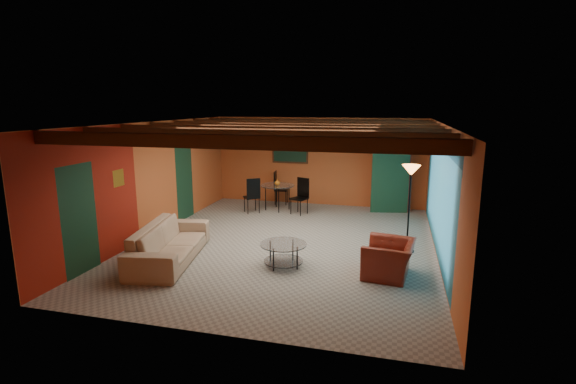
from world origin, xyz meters
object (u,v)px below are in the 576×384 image
(armoire, at_px, (390,181))
(floor_lamp, at_px, (409,209))
(dining_table, at_px, (277,193))
(vase, at_px, (277,172))
(armchair, at_px, (389,259))
(sofa, at_px, (170,243))
(potted_plant, at_px, (392,142))
(coffee_table, at_px, (283,255))

(armoire, bearing_deg, floor_lamp, -94.29)
(dining_table, bearing_deg, floor_lamp, -37.43)
(floor_lamp, distance_m, vase, 4.64)
(armchair, relative_size, vase, 5.75)
(floor_lamp, bearing_deg, armchair, -103.69)
(floor_lamp, bearing_deg, sofa, -159.68)
(dining_table, xyz_separation_m, potted_plant, (3.23, 0.76, 1.50))
(floor_lamp, height_order, vase, floor_lamp)
(armoire, relative_size, potted_plant, 3.88)
(sofa, relative_size, armchair, 2.53)
(floor_lamp, relative_size, vase, 10.84)
(potted_plant, bearing_deg, floor_lamp, -82.83)
(floor_lamp, xyz_separation_m, potted_plant, (-0.45, 3.58, 1.08))
(coffee_table, distance_m, dining_table, 4.50)
(coffee_table, relative_size, dining_table, 0.45)
(potted_plant, bearing_deg, dining_table, -166.82)
(dining_table, xyz_separation_m, armoire, (3.23, 0.76, 0.38))
(coffee_table, height_order, armoire, armoire)
(sofa, bearing_deg, armchair, -96.88)
(potted_plant, relative_size, vase, 2.66)
(dining_table, bearing_deg, potted_plant, 13.18)
(sofa, xyz_separation_m, potted_plant, (4.20, 5.30, 1.66))
(potted_plant, bearing_deg, sofa, -128.39)
(potted_plant, bearing_deg, armchair, -88.85)
(armoire, distance_m, floor_lamp, 3.60)
(sofa, relative_size, floor_lamp, 1.34)
(sofa, height_order, floor_lamp, floor_lamp)
(dining_table, xyz_separation_m, vase, (0.00, 0.00, 0.61))
(floor_lamp, xyz_separation_m, vase, (-3.68, 2.82, 0.19))
(armoire, xyz_separation_m, vase, (-3.23, -0.76, 0.23))
(armoire, height_order, vase, armoire)
(coffee_table, height_order, dining_table, dining_table)
(armoire, height_order, floor_lamp, floor_lamp)
(sofa, distance_m, dining_table, 4.64)
(sofa, distance_m, floor_lamp, 4.99)
(dining_table, height_order, armoire, armoire)
(armoire, bearing_deg, dining_table, -178.29)
(coffee_table, distance_m, vase, 4.58)
(sofa, height_order, coffee_table, sofa)
(armoire, xyz_separation_m, floor_lamp, (0.45, -3.58, 0.04))
(armchair, bearing_deg, floor_lamp, 173.21)
(dining_table, distance_m, armoire, 3.34)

